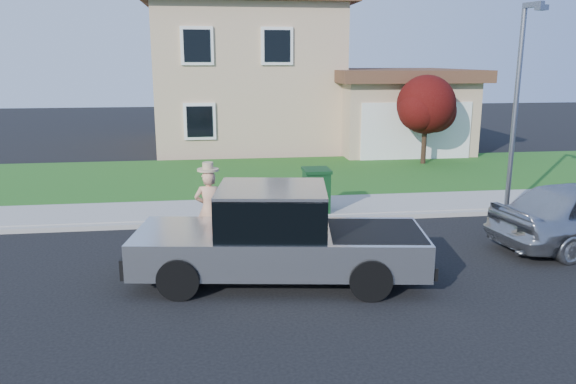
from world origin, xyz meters
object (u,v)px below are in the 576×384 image
object	(u,v)px
woman	(209,208)
trash_bin	(316,190)
street_lamp	(518,99)
ornamental_tree	(427,107)
pickup_truck	(278,238)

from	to	relation	value
woman	trash_bin	size ratio (longest dim) A/B	1.69
street_lamp	trash_bin	bearing A→B (deg)	158.45
trash_bin	woman	bearing A→B (deg)	-141.84
ornamental_tree	pickup_truck	bearing A→B (deg)	-122.85
trash_bin	street_lamp	size ratio (longest dim) A/B	0.21
woman	ornamental_tree	distance (m)	12.17
woman	street_lamp	distance (m)	8.29
pickup_truck	ornamental_tree	size ratio (longest dim) A/B	1.67
pickup_truck	street_lamp	bearing A→B (deg)	36.99
pickup_truck	trash_bin	world-z (taller)	pickup_truck
woman	street_lamp	xyz separation A→B (m)	(7.86, 1.52, 2.18)
pickup_truck	trash_bin	xyz separation A→B (m)	(1.51, 4.28, -0.12)
ornamental_tree	street_lamp	world-z (taller)	street_lamp
ornamental_tree	street_lamp	distance (m)	7.33
pickup_truck	woman	distance (m)	2.45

